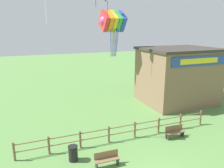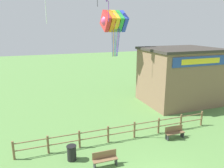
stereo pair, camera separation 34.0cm
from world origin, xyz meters
The scene contains 7 objects.
wooden_fence centered at (0.00, 5.78, 0.69)m, with size 14.26×0.14×1.22m.
seaside_building centered at (8.80, 11.37, 2.91)m, with size 7.41×6.10×5.79m.
park_bench_near_fence centered at (-2.06, 3.30, 0.47)m, with size 1.46×0.43×0.90m.
park_bench_by_building centered at (3.71, 4.72, 0.47)m, with size 1.46×0.42×0.90m.
trash_bin centered at (-3.76, 4.54, 0.48)m, with size 0.59×0.59×0.95m.
kite_rainbow_parafoil centered at (2.89, 15.09, 8.45)m, with size 3.11×2.48×4.85m.
kite_purple_streamer centered at (1.29, 12.25, 10.03)m, with size 0.65×0.72×2.46m.
Camera 1 is at (-5.77, -7.15, 7.81)m, focal length 35.00 mm.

